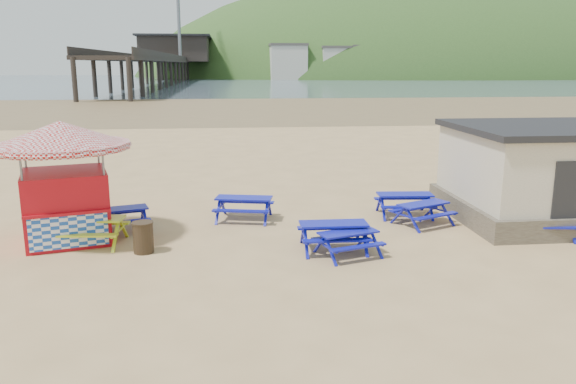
{
  "coord_description": "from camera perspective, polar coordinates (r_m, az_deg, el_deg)",
  "views": [
    {
      "loc": [
        -0.73,
        -16.38,
        5.1
      ],
      "look_at": [
        1.17,
        1.5,
        1.0
      ],
      "focal_mm": 35.0,
      "sensor_mm": 36.0,
      "label": 1
    }
  ],
  "objects": [
    {
      "name": "sea",
      "position": [
        186.45,
        -5.95,
        11.21
      ],
      "size": [
        400.0,
        400.0,
        0.0
      ],
      "primitive_type": "plane",
      "color": "#485A67",
      "rests_on": "ground"
    },
    {
      "name": "picnic_table_blue_d",
      "position": [
        15.41,
        6.11,
        -5.22
      ],
      "size": [
        1.95,
        1.74,
        0.68
      ],
      "rotation": [
        0.0,
        0.0,
        0.31
      ],
      "color": "#0117A7",
      "rests_on": "ground"
    },
    {
      "name": "picnic_table_blue_g",
      "position": [
        19.68,
        11.75,
        -1.27
      ],
      "size": [
        1.97,
        1.64,
        0.78
      ],
      "rotation": [
        0.0,
        0.0,
        -0.08
      ],
      "color": "#0117A7",
      "rests_on": "ground"
    },
    {
      "name": "litter_bin",
      "position": [
        16.03,
        -14.5,
        -4.45
      ],
      "size": [
        0.6,
        0.6,
        0.88
      ],
      "color": "#352718",
      "rests_on": "ground"
    },
    {
      "name": "pier",
      "position": [
        195.38,
        -11.41,
        12.7
      ],
      "size": [
        24.0,
        220.0,
        39.29
      ],
      "color": "black",
      "rests_on": "ground"
    },
    {
      "name": "picnic_table_blue_a",
      "position": [
        18.33,
        -16.74,
        -2.69
      ],
      "size": [
        2.07,
        1.84,
        0.73
      ],
      "rotation": [
        0.0,
        0.0,
        0.3
      ],
      "color": "#0117A7",
      "rests_on": "ground"
    },
    {
      "name": "ice_cream_kiosk",
      "position": [
        17.47,
        -21.87,
        2.44
      ],
      "size": [
        4.88,
        4.88,
        3.54
      ],
      "rotation": [
        0.0,
        0.0,
        0.28
      ],
      "color": "#AB0A15",
      "rests_on": "ground"
    },
    {
      "name": "picnic_table_blue_b",
      "position": [
        18.84,
        -4.49,
        -1.68
      ],
      "size": [
        2.13,
        1.85,
        0.78
      ],
      "rotation": [
        0.0,
        0.0,
        -0.21
      ],
      "color": "#0117A7",
      "rests_on": "ground"
    },
    {
      "name": "headland_town",
      "position": [
        262.69,
        14.34,
        9.18
      ],
      "size": [
        264.0,
        144.0,
        108.0
      ],
      "color": "#2D4C1E",
      "rests_on": "ground"
    },
    {
      "name": "picnic_table_blue_e",
      "position": [
        15.82,
        4.63,
        -4.5
      ],
      "size": [
        1.91,
        1.54,
        0.79
      ],
      "rotation": [
        0.0,
        0.0,
        -0.01
      ],
      "color": "#0117A7",
      "rests_on": "ground"
    },
    {
      "name": "wet_sand",
      "position": [
        71.57,
        -5.53,
        8.7
      ],
      "size": [
        400.0,
        400.0,
        0.0
      ],
      "primitive_type": "plane",
      "color": "olive",
      "rests_on": "ground"
    },
    {
      "name": "picnic_table_yellow",
      "position": [
        17.17,
        -19.42,
        -3.79
      ],
      "size": [
        2.06,
        1.72,
        0.8
      ],
      "rotation": [
        0.0,
        0.0,
        -0.1
      ],
      "color": "#CACB17",
      "rests_on": "ground"
    },
    {
      "name": "picnic_table_blue_c",
      "position": [
        18.72,
        13.53,
        -2.18
      ],
      "size": [
        2.15,
        1.98,
        0.72
      ],
      "rotation": [
        0.0,
        0.0,
        0.43
      ],
      "color": "#0117A7",
      "rests_on": "ground"
    },
    {
      "name": "ground",
      "position": [
        17.17,
        -3.36,
        -4.46
      ],
      "size": [
        400.0,
        400.0,
        0.0
      ],
      "primitive_type": "plane",
      "color": "tan",
      "rests_on": "ground"
    },
    {
      "name": "amenity_block",
      "position": [
        20.99,
        26.41,
        1.81
      ],
      "size": [
        7.4,
        5.4,
        3.15
      ],
      "color": "#665B4C",
      "rests_on": "ground"
    },
    {
      "name": "picnic_table_blue_f",
      "position": [
        18.59,
        24.02,
        -2.93
      ],
      "size": [
        2.13,
        1.81,
        0.81
      ],
      "rotation": [
        0.0,
        0.0,
        -0.14
      ],
      "color": "#0117A7",
      "rests_on": "ground"
    }
  ]
}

